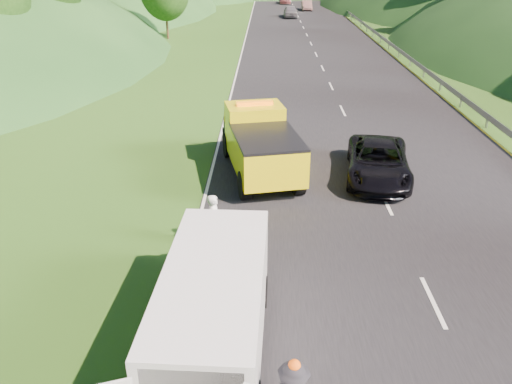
{
  "coord_description": "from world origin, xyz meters",
  "views": [
    {
      "loc": [
        -1.57,
        -12.95,
        8.57
      ],
      "look_at": [
        -1.88,
        2.08,
        1.3
      ],
      "focal_mm": 35.0,
      "sensor_mm": 36.0,
      "label": 1
    }
  ],
  "objects_px": {
    "child": "(254,283)",
    "white_van": "(215,303)",
    "woman": "(216,246)",
    "suitcase": "(190,233)",
    "passing_suv": "(376,178)",
    "tow_truck": "(260,143)"
  },
  "relations": [
    {
      "from": "tow_truck",
      "to": "passing_suv",
      "type": "distance_m",
      "value": 5.1
    },
    {
      "from": "child",
      "to": "passing_suv",
      "type": "relative_size",
      "value": 0.2
    },
    {
      "from": "woman",
      "to": "white_van",
      "type": "bearing_deg",
      "value": -170.44
    },
    {
      "from": "white_van",
      "to": "tow_truck",
      "type": "bearing_deg",
      "value": 87.46
    },
    {
      "from": "white_van",
      "to": "suitcase",
      "type": "relative_size",
      "value": 12.09
    },
    {
      "from": "suitcase",
      "to": "passing_suv",
      "type": "distance_m",
      "value": 8.75
    },
    {
      "from": "tow_truck",
      "to": "suitcase",
      "type": "height_order",
      "value": "tow_truck"
    },
    {
      "from": "tow_truck",
      "to": "woman",
      "type": "distance_m",
      "value": 6.25
    },
    {
      "from": "child",
      "to": "white_van",
      "type": "bearing_deg",
      "value": -69.26
    },
    {
      "from": "child",
      "to": "passing_suv",
      "type": "distance_m",
      "value": 8.9
    },
    {
      "from": "woman",
      "to": "suitcase",
      "type": "relative_size",
      "value": 3.19
    },
    {
      "from": "tow_truck",
      "to": "white_van",
      "type": "relative_size",
      "value": 1.0
    },
    {
      "from": "white_van",
      "to": "woman",
      "type": "relative_size",
      "value": 3.79
    },
    {
      "from": "woman",
      "to": "passing_suv",
      "type": "relative_size",
      "value": 0.34
    },
    {
      "from": "child",
      "to": "passing_suv",
      "type": "xyz_separation_m",
      "value": [
        4.95,
        7.4,
        0.0
      ]
    },
    {
      "from": "woman",
      "to": "child",
      "type": "height_order",
      "value": "woman"
    },
    {
      "from": "woman",
      "to": "child",
      "type": "xyz_separation_m",
      "value": [
        1.29,
        -1.93,
        0.0
      ]
    },
    {
      "from": "suitcase",
      "to": "passing_suv",
      "type": "relative_size",
      "value": 0.11
    },
    {
      "from": "passing_suv",
      "to": "woman",
      "type": "bearing_deg",
      "value": -129.81
    },
    {
      "from": "child",
      "to": "suitcase",
      "type": "distance_m",
      "value": 3.13
    },
    {
      "from": "white_van",
      "to": "suitcase",
      "type": "xyz_separation_m",
      "value": [
        -1.32,
        4.94,
        -1.08
      ]
    },
    {
      "from": "woman",
      "to": "child",
      "type": "distance_m",
      "value": 2.32
    }
  ]
}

